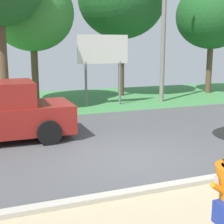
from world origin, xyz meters
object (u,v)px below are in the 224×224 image
object	(u,v)px
roadside_billboard	(103,54)
tree_left_far	(212,16)
utility_pole	(164,27)
tree_center_back	(32,13)

from	to	relation	value
roadside_billboard	tree_left_far	xyz separation A→B (m)	(7.80, 1.90, 2.21)
utility_pole	tree_center_back	bearing A→B (deg)	162.53
roadside_billboard	tree_left_far	distance (m)	8.32
tree_left_far	tree_center_back	world-z (taller)	tree_left_far
utility_pole	roadside_billboard	size ratio (longest dim) A/B	2.15
roadside_billboard	tree_center_back	world-z (taller)	tree_center_back
utility_pole	tree_center_back	xyz separation A→B (m)	(-6.43, 2.02, 0.63)
tree_left_far	utility_pole	bearing A→B (deg)	-157.13
utility_pole	roadside_billboard	bearing A→B (deg)	-179.50
utility_pole	roadside_billboard	distance (m)	3.64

